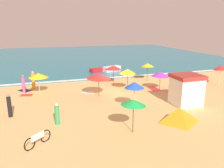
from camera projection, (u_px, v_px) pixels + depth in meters
name	position (u px, v px, depth m)	size (l,w,h in m)	color
ground_plane	(114.00, 94.00, 21.66)	(60.00, 60.00, 0.00)	#E5B26B
ocean_water	(74.00, 56.00, 47.46)	(60.00, 44.00, 0.10)	teal
wave_breaker_foam	(98.00, 78.00, 27.44)	(57.00, 0.70, 0.01)	white
lifeguard_cabana	(186.00, 90.00, 18.31)	(2.31, 2.16, 2.59)	white
beach_umbrella_0	(38.00, 75.00, 20.94)	(2.58, 2.58, 2.12)	silver
beach_umbrella_1	(148.00, 65.00, 26.20)	(1.94, 1.96, 2.21)	#4C3823
beach_umbrella_2	(135.00, 85.00, 17.25)	(1.65, 1.66, 2.22)	silver
beach_umbrella_3	(99.00, 76.00, 20.31)	(2.71, 2.72, 2.25)	#4C3823
beach_umbrella_4	(113.00, 67.00, 24.57)	(2.50, 2.51, 2.23)	#4C3823
beach_umbrella_5	(221.00, 67.00, 23.97)	(2.30, 2.30, 2.37)	silver
beach_umbrella_7	(133.00, 102.00, 13.33)	(1.85, 1.84, 2.19)	#4C3823
beach_umbrella_8	(160.00, 74.00, 22.56)	(1.96, 1.95, 1.89)	#4C3823
beach_umbrella_9	(128.00, 71.00, 22.18)	(1.66, 1.69, 2.30)	#4C3823
beach_tent	(179.00, 115.00, 15.15)	(2.41, 2.20, 1.07)	orange
parked_bicycle	(38.00, 139.00, 12.22)	(1.42, 1.23, 0.76)	black
beachgoer_0	(199.00, 81.00, 25.04)	(0.59, 0.59, 0.95)	#D84CA5
beachgoer_2	(23.00, 84.00, 21.96)	(0.31, 0.31, 1.74)	#D84CA5
beachgoer_4	(33.00, 81.00, 22.94)	(0.43, 0.43, 1.91)	orange
beachgoer_6	(57.00, 114.00, 14.73)	(0.34, 0.34, 1.53)	green
beachgoer_7	(9.00, 106.00, 15.97)	(0.33, 0.33, 1.74)	black
beach_towel_0	(89.00, 92.00, 22.10)	(1.45, 1.38, 0.01)	white
beach_towel_1	(27.00, 95.00, 21.17)	(1.27, 1.00, 0.01)	red
beach_towel_2	(25.00, 90.00, 22.70)	(1.58, 1.64, 0.01)	black
beach_towel_3	(178.00, 86.00, 24.46)	(1.12, 1.45, 0.01)	green
beach_towel_4	(153.00, 88.00, 23.40)	(0.89, 1.56, 0.01)	red
small_boat_0	(112.00, 69.00, 31.85)	(2.80, 1.91, 0.69)	white
small_boat_1	(99.00, 70.00, 31.52)	(2.74, 1.78, 0.52)	red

